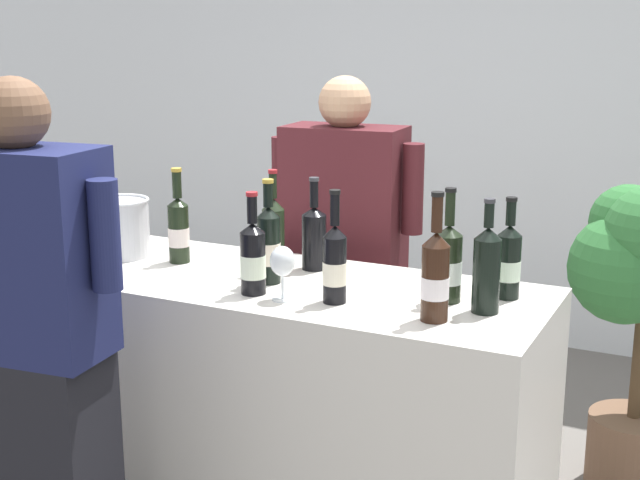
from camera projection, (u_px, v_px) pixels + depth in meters
wall_back at (489, 99)px, 5.04m from camera, size 8.00×0.10×2.80m
counter at (268, 421)px, 2.99m from camera, size 1.84×0.66×1.01m
wine_bottle_0 at (448, 263)px, 2.60m from camera, size 0.08×0.08×0.34m
wine_bottle_1 at (335, 263)px, 2.59m from camera, size 0.07×0.07×0.34m
wine_bottle_2 at (179, 228)px, 3.04m from camera, size 0.07×0.07×0.33m
wine_bottle_3 at (253, 258)px, 2.68m from camera, size 0.08×0.08×0.32m
wine_bottle_4 at (508, 261)px, 2.64m from camera, size 0.07×0.07×0.31m
wine_bottle_5 at (314, 236)px, 2.96m from camera, size 0.08×0.08×0.31m
wine_bottle_6 at (273, 232)px, 2.93m from camera, size 0.08×0.08×0.34m
wine_bottle_7 at (487, 268)px, 2.50m from camera, size 0.08×0.08×0.33m
wine_bottle_8 at (435, 275)px, 2.43m from camera, size 0.08×0.08×0.36m
wine_bottle_9 at (269, 244)px, 2.79m from camera, size 0.08×0.08×0.34m
wine_bottle_10 at (49, 234)px, 3.00m from camera, size 0.08×0.08×0.32m
wine_glass at (282, 263)px, 2.62m from camera, size 0.08×0.08×0.17m
ice_bucket at (120, 227)px, 3.13m from camera, size 0.22×0.22×0.21m
person_server at (345, 293)px, 3.45m from camera, size 0.61×0.27×1.63m
person_guest at (35, 389)px, 2.47m from camera, size 0.60×0.28×1.68m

